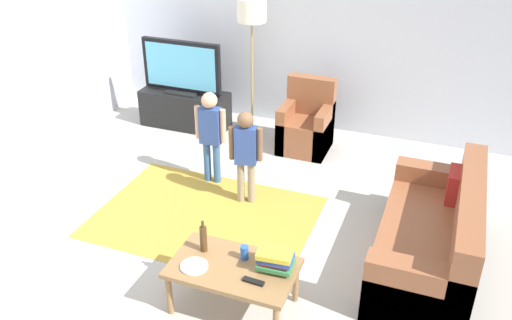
{
  "coord_description": "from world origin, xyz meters",
  "views": [
    {
      "loc": [
        1.69,
        -3.81,
        3.22
      ],
      "look_at": [
        0.0,
        0.6,
        0.65
      ],
      "focal_mm": 38.44,
      "sensor_mm": 36.0,
      "label": 1
    }
  ],
  "objects_px": {
    "armchair": "(307,126)",
    "bottle": "(203,238)",
    "tv_stand": "(185,110)",
    "couch": "(436,240)",
    "child_center": "(246,149)",
    "tv_remote": "(253,281)",
    "floor_lamp": "(252,18)",
    "soda_can": "(244,252)",
    "child_near_tv": "(211,130)",
    "coffee_table": "(233,271)",
    "book_stack": "(275,259)",
    "plate": "(194,266)",
    "tv": "(182,68)"
  },
  "relations": [
    {
      "from": "plate",
      "to": "couch",
      "type": "bearing_deg",
      "value": 35.02
    },
    {
      "from": "coffee_table",
      "to": "bottle",
      "type": "xyz_separation_m",
      "value": [
        -0.3,
        0.1,
        0.17
      ]
    },
    {
      "from": "floor_lamp",
      "to": "armchair",
      "type": "bearing_deg",
      "value": -13.25
    },
    {
      "from": "child_near_tv",
      "to": "child_center",
      "type": "distance_m",
      "value": 0.58
    },
    {
      "from": "armchair",
      "to": "plate",
      "type": "distance_m",
      "value": 3.09
    },
    {
      "from": "couch",
      "to": "armchair",
      "type": "distance_m",
      "value": 2.54
    },
    {
      "from": "coffee_table",
      "to": "book_stack",
      "type": "bearing_deg",
      "value": 16.52
    },
    {
      "from": "couch",
      "to": "bottle",
      "type": "height_order",
      "value": "couch"
    },
    {
      "from": "tv_stand",
      "to": "tv_remote",
      "type": "relative_size",
      "value": 7.06
    },
    {
      "from": "couch",
      "to": "soda_can",
      "type": "bearing_deg",
      "value": -145.22
    },
    {
      "from": "couch",
      "to": "child_near_tv",
      "type": "xyz_separation_m",
      "value": [
        -2.49,
        0.67,
        0.36
      ]
    },
    {
      "from": "tv_stand",
      "to": "child_center",
      "type": "height_order",
      "value": "child_center"
    },
    {
      "from": "floor_lamp",
      "to": "soda_can",
      "type": "relative_size",
      "value": 14.83
    },
    {
      "from": "child_center",
      "to": "soda_can",
      "type": "distance_m",
      "value": 1.51
    },
    {
      "from": "coffee_table",
      "to": "bottle",
      "type": "height_order",
      "value": "bottle"
    },
    {
      "from": "armchair",
      "to": "bottle",
      "type": "bearing_deg",
      "value": -90.82
    },
    {
      "from": "child_near_tv",
      "to": "soda_can",
      "type": "relative_size",
      "value": 9.01
    },
    {
      "from": "soda_can",
      "to": "plate",
      "type": "height_order",
      "value": "soda_can"
    },
    {
      "from": "book_stack",
      "to": "plate",
      "type": "bearing_deg",
      "value": -160.29
    },
    {
      "from": "tv_stand",
      "to": "armchair",
      "type": "distance_m",
      "value": 1.74
    },
    {
      "from": "armchair",
      "to": "coffee_table",
      "type": "xyz_separation_m",
      "value": [
        0.26,
        -2.96,
        0.07
      ]
    },
    {
      "from": "bottle",
      "to": "tv",
      "type": "bearing_deg",
      "value": 120.47
    },
    {
      "from": "floor_lamp",
      "to": "tv_remote",
      "type": "relative_size",
      "value": 10.47
    },
    {
      "from": "bottle",
      "to": "plate",
      "type": "relative_size",
      "value": 1.31
    },
    {
      "from": "couch",
      "to": "tv",
      "type": "bearing_deg",
      "value": 151.57
    },
    {
      "from": "armchair",
      "to": "floor_lamp",
      "type": "height_order",
      "value": "floor_lamp"
    },
    {
      "from": "tv_remote",
      "to": "couch",
      "type": "bearing_deg",
      "value": 47.48
    },
    {
      "from": "tv",
      "to": "floor_lamp",
      "type": "xyz_separation_m",
      "value": [
        0.92,
        0.17,
        0.7
      ]
    },
    {
      "from": "tv_remote",
      "to": "floor_lamp",
      "type": "bearing_deg",
      "value": 114.56
    },
    {
      "from": "book_stack",
      "to": "plate",
      "type": "relative_size",
      "value": 1.33
    },
    {
      "from": "coffee_table",
      "to": "tv_remote",
      "type": "xyz_separation_m",
      "value": [
        0.22,
        -0.12,
        0.06
      ]
    },
    {
      "from": "armchair",
      "to": "bottle",
      "type": "xyz_separation_m",
      "value": [
        -0.04,
        -2.86,
        0.24
      ]
    },
    {
      "from": "tv_remote",
      "to": "soda_can",
      "type": "xyz_separation_m",
      "value": [
        -0.17,
        0.24,
        0.05
      ]
    },
    {
      "from": "soda_can",
      "to": "bottle",
      "type": "bearing_deg",
      "value": -176.73
    },
    {
      "from": "tv_stand",
      "to": "couch",
      "type": "relative_size",
      "value": 0.67
    },
    {
      "from": "coffee_table",
      "to": "book_stack",
      "type": "height_order",
      "value": "book_stack"
    },
    {
      "from": "tv_remote",
      "to": "child_near_tv",
      "type": "bearing_deg",
      "value": 126.18
    },
    {
      "from": "floor_lamp",
      "to": "soda_can",
      "type": "height_order",
      "value": "floor_lamp"
    },
    {
      "from": "tv",
      "to": "plate",
      "type": "distance_m",
      "value": 3.57
    },
    {
      "from": "floor_lamp",
      "to": "plate",
      "type": "xyz_separation_m",
      "value": [
        0.79,
        -3.28,
        -1.12
      ]
    },
    {
      "from": "tv",
      "to": "coffee_table",
      "type": "bearing_deg",
      "value": -56.21
    },
    {
      "from": "tv_stand",
      "to": "soda_can",
      "type": "height_order",
      "value": "soda_can"
    },
    {
      "from": "floor_lamp",
      "to": "bottle",
      "type": "relative_size",
      "value": 6.16
    },
    {
      "from": "book_stack",
      "to": "soda_can",
      "type": "height_order",
      "value": "book_stack"
    },
    {
      "from": "tv_stand",
      "to": "armchair",
      "type": "xyz_separation_m",
      "value": [
        1.74,
        -0.04,
        0.05
      ]
    },
    {
      "from": "bottle",
      "to": "tv_remote",
      "type": "relative_size",
      "value": 1.7
    },
    {
      "from": "tv_stand",
      "to": "armchair",
      "type": "bearing_deg",
      "value": -1.3
    },
    {
      "from": "child_center",
      "to": "tv_remote",
      "type": "xyz_separation_m",
      "value": [
        0.72,
        -1.64,
        -0.2
      ]
    },
    {
      "from": "bottle",
      "to": "floor_lamp",
      "type": "bearing_deg",
      "value": 104.17
    },
    {
      "from": "child_center",
      "to": "tv_remote",
      "type": "bearing_deg",
      "value": -66.26
    }
  ]
}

